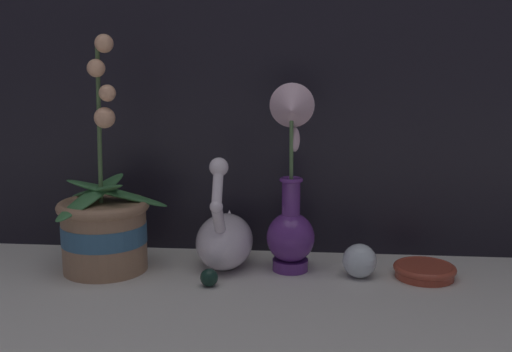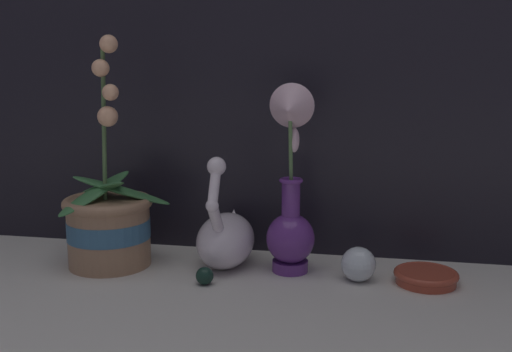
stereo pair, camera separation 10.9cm
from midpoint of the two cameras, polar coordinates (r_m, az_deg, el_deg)
name	(u,v)px [view 1 (the left image)]	position (r m, az deg, el deg)	size (l,w,h in m)	color
ground_plane	(260,292)	(1.03, -2.76, -11.06)	(2.80, 2.80, 0.00)	beige
orchid_potted_plant	(104,225)	(1.16, -16.91, -4.53)	(0.23, 0.21, 0.43)	#9E7556
swan_figurine	(225,237)	(1.14, -5.76, -5.89)	(0.11, 0.20, 0.22)	white
blue_vase	(291,200)	(1.08, 0.48, -2.31)	(0.09, 0.11, 0.35)	#602D7F
glass_sphere	(360,261)	(1.09, 7.02, -8.06)	(0.06, 0.06, 0.06)	silver
amber_dish	(425,270)	(1.12, 13.08, -8.78)	(0.11, 0.11, 0.02)	#A8422D
glass_bauble	(209,278)	(1.05, -7.48, -9.62)	(0.03, 0.03, 0.03)	#142D23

